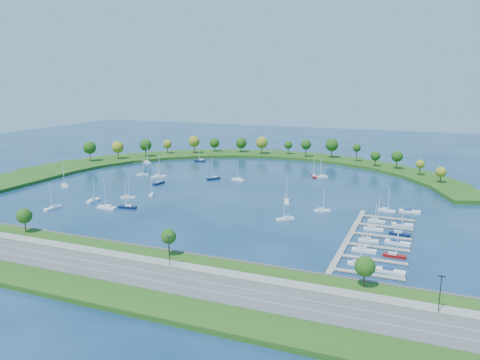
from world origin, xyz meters
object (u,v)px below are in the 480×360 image
at_px(moored_boat_3, 287,201).
at_px(moored_boat_18, 94,200).
at_px(harbor_tower, 273,150).
at_px(moored_boat_14, 285,218).
at_px(moored_boat_10, 239,179).
at_px(moored_boat_0, 65,185).
at_px(moored_boat_9, 214,178).
at_px(docked_boat_0, 359,262).
at_px(docked_boat_1, 390,271).
at_px(docked_boat_3, 394,255).
at_px(moored_boat_17, 159,182).
at_px(docked_boat_9, 402,224).
at_px(moored_boat_13, 200,160).
at_px(docked_boat_8, 377,220).
at_px(moored_boat_12, 152,194).
at_px(moored_boat_1, 53,207).
at_px(moored_boat_11, 158,176).
at_px(docked_boat_11, 410,211).
at_px(moored_boat_7, 314,176).
at_px(docked_boat_4, 368,240).
at_px(moored_boat_16, 107,207).
at_px(docked_boat_2, 364,249).
at_px(docked_boat_6, 373,228).
at_px(dock_system, 368,240).
at_px(moored_boat_2, 147,162).
at_px(moored_boat_8, 321,176).
at_px(moored_boat_4, 142,174).
at_px(docked_boat_10, 387,210).
at_px(moored_boat_6, 128,197).
at_px(docked_boat_7, 400,233).

bearing_deg(moored_boat_3, moored_boat_18, 93.47).
distance_m(harbor_tower, moored_boat_14, 178.23).
bearing_deg(moored_boat_10, moored_boat_0, 48.35).
distance_m(moored_boat_9, docked_boat_0, 146.68).
distance_m(docked_boat_1, docked_boat_3, 14.70).
xyz_separation_m(moored_boat_17, docked_boat_9, (137.91, -30.02, -0.27)).
bearing_deg(docked_boat_0, moored_boat_13, 123.80).
relative_size(docked_boat_1, docked_boat_8, 0.88).
height_order(moored_boat_12, docked_boat_0, docked_boat_0).
bearing_deg(moored_boat_1, moored_boat_13, -176.73).
relative_size(moored_boat_10, moored_boat_11, 0.96).
bearing_deg(docked_boat_11, moored_boat_7, 134.15).
distance_m(docked_boat_0, docked_boat_4, 24.52).
height_order(moored_boat_16, docked_boat_2, moored_boat_16).
distance_m(moored_boat_7, docked_boat_6, 105.82).
distance_m(moored_boat_18, docked_boat_2, 137.74).
relative_size(dock_system, moored_boat_14, 7.02).
relative_size(moored_boat_2, docked_boat_1, 1.40).
relative_size(docked_boat_2, docked_boat_11, 1.33).
distance_m(moored_boat_0, moored_boat_8, 153.73).
bearing_deg(moored_boat_7, dock_system, 179.56).
bearing_deg(moored_boat_11, docked_boat_0, -80.29).
distance_m(moored_boat_4, docked_boat_11, 164.80).
xyz_separation_m(moored_boat_14, docked_boat_10, (39.82, 31.03, -0.01)).
xyz_separation_m(moored_boat_1, moored_boat_11, (7.00, 81.79, 0.01)).
bearing_deg(moored_boat_12, docked_boat_11, 75.77).
height_order(moored_boat_14, docked_boat_10, moored_boat_14).
distance_m(docked_boat_3, docked_boat_10, 59.15).
height_order(moored_boat_18, docked_boat_3, moored_boat_18).
xyz_separation_m(moored_boat_1, docked_boat_3, (155.23, -2.32, -0.05)).
xyz_separation_m(moored_boat_18, docked_boat_10, (138.71, 37.52, -0.03)).
relative_size(moored_boat_9, docked_boat_0, 1.22).
xyz_separation_m(harbor_tower, docked_boat_11, (111.74, -133.94, -3.34)).
relative_size(dock_system, moored_boat_6, 7.77).
xyz_separation_m(moored_boat_11, docked_boat_2, (137.72, -82.94, -0.03)).
relative_size(moored_boat_6, docked_boat_4, 0.96).
height_order(docked_boat_0, docked_boat_6, docked_boat_6).
distance_m(moored_boat_0, docked_boat_6, 173.54).
xyz_separation_m(docked_boat_1, docked_boat_10, (-8.04, 73.29, 0.20)).
bearing_deg(dock_system, docked_boat_4, -78.79).
xyz_separation_m(moored_boat_11, docked_boat_6, (137.73, -56.47, -0.06)).
bearing_deg(harbor_tower, moored_boat_2, -136.58).
bearing_deg(moored_boat_10, docked_boat_6, 158.66).
relative_size(moored_boat_3, moored_boat_6, 1.20).
bearing_deg(moored_boat_18, dock_system, -90.89).
bearing_deg(docked_boat_1, docked_boat_7, 96.70).
bearing_deg(docked_boat_0, docked_boat_2, 82.36).
xyz_separation_m(moored_boat_1, docked_boat_0, (144.74, -14.16, -0.07)).
xyz_separation_m(moored_boat_0, moored_boat_6, (48.81, -7.80, -0.11)).
distance_m(moored_boat_17, docked_boat_10, 130.23).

